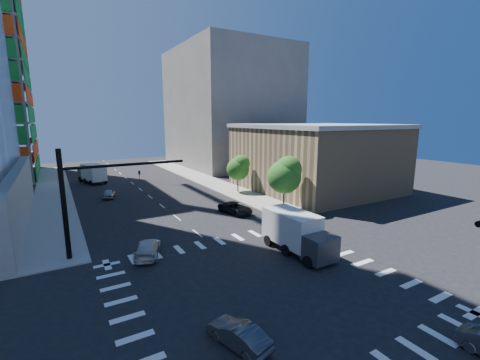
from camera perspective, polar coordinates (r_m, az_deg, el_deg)
ground at (r=23.51m, az=4.42°, el=-18.20°), size 160.00×160.00×0.00m
road_markings at (r=23.51m, az=4.42°, el=-18.19°), size 20.00×20.00×0.01m
sidewalk_ne at (r=62.85m, az=-6.98°, el=0.33°), size 5.00×60.00×0.15m
sidewalk_nw at (r=57.96m, az=-30.31°, el=-1.97°), size 5.00×60.00×0.15m
commercial_building at (r=53.87m, az=13.15°, el=4.02°), size 20.50×22.50×10.60m
bg_building_ne at (r=81.71m, az=-1.93°, el=12.60°), size 24.00×30.00×28.00m
signal_mast_nw at (r=29.01m, az=-26.01°, el=-2.04°), size 10.20×0.40×9.00m
tree_south at (r=39.85m, az=8.11°, el=1.00°), size 4.16×4.16×6.82m
tree_north at (r=49.95m, az=-0.19°, el=2.26°), size 3.54×3.52×5.78m
car_nb_far at (r=39.40m, az=-0.82°, el=-5.00°), size 3.07×5.14×1.34m
car_sb_near at (r=28.74m, az=-16.09°, el=-11.55°), size 3.43×4.97×1.33m
car_sb_mid at (r=50.80m, az=-22.24°, el=-2.25°), size 2.49×4.01×1.27m
car_sb_cross at (r=18.07m, az=-0.28°, el=-25.80°), size 2.25×3.91×1.22m
box_truck_near at (r=28.23m, az=10.51°, el=-9.86°), size 2.87×6.58×3.43m
box_truck_far at (r=64.18m, az=-24.89°, el=0.91°), size 4.42×6.96×3.39m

